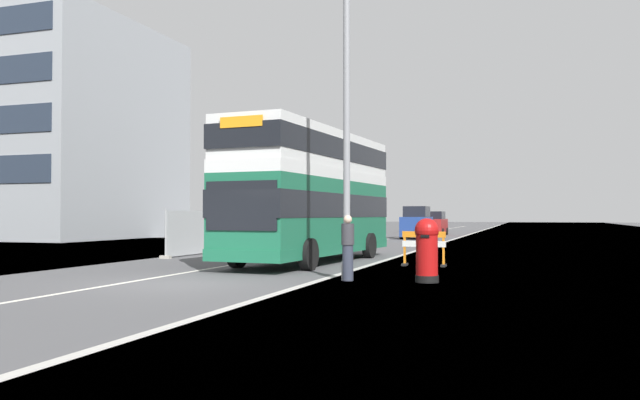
# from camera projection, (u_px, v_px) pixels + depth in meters

# --- Properties ---
(ground) EXTENTS (140.00, 280.00, 0.10)m
(ground) POSITION_uv_depth(u_px,v_px,m) (203.00, 286.00, 15.79)
(ground) COLOR #4C4C4F
(double_decker_bus) EXTENTS (3.30, 10.62, 4.73)m
(double_decker_bus) POSITION_uv_depth(u_px,v_px,m) (312.00, 193.00, 23.12)
(double_decker_bus) COLOR #196042
(double_decker_bus) RESTS_ON ground
(lamppost_foreground) EXTENTS (0.29, 0.70, 7.95)m
(lamppost_foreground) POSITION_uv_depth(u_px,v_px,m) (347.00, 138.00, 16.73)
(lamppost_foreground) COLOR gray
(lamppost_foreground) RESTS_ON ground
(red_pillar_postbox) EXTENTS (0.62, 0.62, 1.64)m
(red_pillar_postbox) POSITION_uv_depth(u_px,v_px,m) (427.00, 247.00, 16.22)
(red_pillar_postbox) COLOR black
(red_pillar_postbox) RESTS_ON ground
(roadworks_barrier) EXTENTS (1.47, 0.50, 1.17)m
(roadworks_barrier) POSITION_uv_depth(u_px,v_px,m) (424.00, 245.00, 21.28)
(roadworks_barrier) COLOR orange
(roadworks_barrier) RESTS_ON ground
(construction_site_fence) EXTENTS (0.44, 27.40, 1.95)m
(construction_site_fence) POSITION_uv_depth(u_px,v_px,m) (291.00, 228.00, 37.81)
(construction_site_fence) COLOR #A8AAAD
(construction_site_fence) RESTS_ON ground
(car_oncoming_near) EXTENTS (1.92, 4.34, 2.19)m
(car_oncoming_near) POSITION_uv_depth(u_px,v_px,m) (331.00, 226.00, 38.55)
(car_oncoming_near) COLOR maroon
(car_oncoming_near) RESTS_ON ground
(car_receding_mid) EXTENTS (1.94, 4.02, 2.33)m
(car_receding_mid) POSITION_uv_depth(u_px,v_px,m) (417.00, 224.00, 45.48)
(car_receding_mid) COLOR navy
(car_receding_mid) RESTS_ON ground
(car_receding_far) EXTENTS (2.03, 4.37, 2.01)m
(car_receding_far) POSITION_uv_depth(u_px,v_px,m) (434.00, 224.00, 53.44)
(car_receding_far) COLOR maroon
(car_receding_far) RESTS_ON ground
(car_far_side) EXTENTS (2.06, 4.25, 2.11)m
(car_far_side) POSITION_uv_depth(u_px,v_px,m) (420.00, 222.00, 63.09)
(car_far_side) COLOR maroon
(car_far_side) RESTS_ON ground
(bare_tree_far_verge_near) EXTENTS (2.56, 3.37, 4.16)m
(bare_tree_far_verge_near) POSITION_uv_depth(u_px,v_px,m) (323.00, 211.00, 59.07)
(bare_tree_far_verge_near) COLOR #4C3D2D
(bare_tree_far_verge_near) RESTS_ON ground
(pedestrian_at_kerb) EXTENTS (0.34, 0.34, 1.72)m
(pedestrian_at_kerb) POSITION_uv_depth(u_px,v_px,m) (348.00, 248.00, 16.61)
(pedestrian_at_kerb) COLOR #2D3342
(pedestrian_at_kerb) RESTS_ON ground
(backdrop_office_block) EXTENTS (24.10, 15.49, 15.86)m
(backdrop_office_block) POSITION_uv_depth(u_px,v_px,m) (6.00, 136.00, 50.01)
(backdrop_office_block) COLOR gray
(backdrop_office_block) RESTS_ON ground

